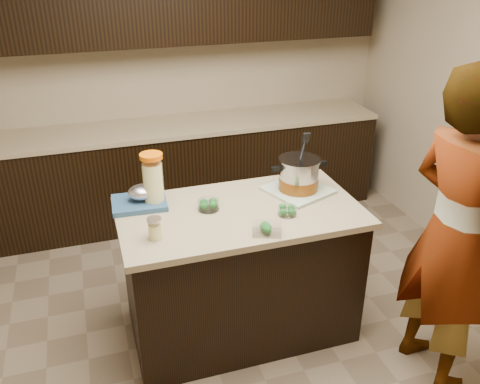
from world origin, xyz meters
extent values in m
plane|color=brown|center=(0.00, 0.00, 0.00)|extent=(4.00, 4.00, 0.00)
cube|color=tan|center=(0.00, 2.00, 1.35)|extent=(4.00, 0.04, 2.70)
cube|color=black|center=(0.00, 1.70, 0.43)|extent=(3.60, 0.60, 0.86)
cube|color=tan|center=(0.00, 1.70, 0.88)|extent=(3.60, 0.63, 0.04)
cube|color=black|center=(0.00, 0.00, 0.43)|extent=(1.40, 0.75, 0.86)
cube|color=tan|center=(0.00, 0.00, 0.88)|extent=(1.46, 0.81, 0.04)
cube|color=#5B8258|center=(0.43, 0.12, 0.91)|extent=(0.47, 0.47, 0.02)
cylinder|color=#B7B7BC|center=(0.43, 0.12, 1.02)|extent=(0.25, 0.25, 0.20)
cylinder|color=brown|center=(0.43, 0.12, 0.96)|extent=(0.26, 0.26, 0.08)
cylinder|color=#B7B7BC|center=(0.43, 0.12, 1.12)|extent=(0.27, 0.27, 0.01)
cube|color=black|center=(0.28, 0.13, 1.08)|extent=(0.06, 0.03, 0.03)
cube|color=black|center=(0.59, 0.12, 1.08)|extent=(0.06, 0.03, 0.03)
cylinder|color=black|center=(0.43, 0.10, 1.18)|extent=(0.02, 0.11, 0.24)
cylinder|color=#EAE38F|center=(-0.48, 0.22, 1.04)|extent=(0.16, 0.16, 0.27)
cylinder|color=white|center=(-0.48, 0.22, 1.05)|extent=(0.17, 0.17, 0.31)
cylinder|color=#D95D04|center=(-0.48, 0.22, 1.22)|extent=(0.18, 0.18, 0.02)
cylinder|color=#EAE38F|center=(-0.54, -0.17, 0.94)|extent=(0.09, 0.09, 0.09)
cylinder|color=white|center=(-0.54, -0.17, 0.96)|extent=(0.10, 0.10, 0.11)
cylinder|color=silver|center=(-0.54, -0.17, 1.02)|extent=(0.10, 0.10, 0.02)
cylinder|color=silver|center=(-0.18, 0.06, 0.93)|extent=(0.16, 0.16, 0.06)
cylinder|color=silver|center=(0.25, -0.14, 0.93)|extent=(0.13, 0.13, 0.05)
cube|color=silver|center=(0.06, -0.31, 0.93)|extent=(0.19, 0.16, 0.06)
cube|color=navy|center=(-0.57, 0.25, 0.92)|extent=(0.34, 0.28, 0.03)
ellipsoid|color=silver|center=(-0.55, 0.25, 0.98)|extent=(0.17, 0.14, 0.09)
imported|color=gray|center=(0.98, -0.70, 0.94)|extent=(0.48, 0.71, 1.88)
camera|label=1|loc=(-0.82, -2.57, 2.35)|focal=38.00mm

